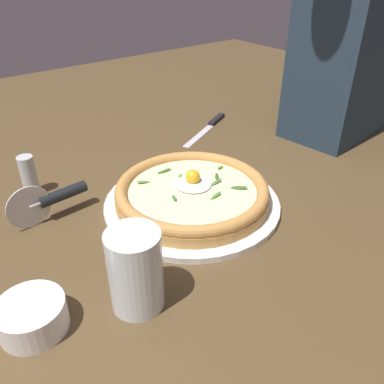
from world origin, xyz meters
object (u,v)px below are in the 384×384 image
object	(u,v)px
pizza	(192,192)
pepper_shaker	(29,175)
side_bowl	(32,316)
pizza_cutter	(52,198)
drinking_glass	(136,275)
table_knife	(211,125)

from	to	relation	value
pizza	pepper_shaker	size ratio (longest dim) A/B	3.57
side_bowl	pizza_cutter	world-z (taller)	pizza_cutter
side_bowl	pizza_cutter	distance (m)	0.26
pepper_shaker	drinking_glass	bearing A→B (deg)	2.41
pizza	pizza_cutter	xyz separation A→B (m)	(-0.13, -0.23, 0.01)
side_bowl	table_knife	size ratio (longest dim) A/B	0.40
side_bowl	table_knife	world-z (taller)	side_bowl
pizza_cutter	side_bowl	bearing A→B (deg)	-27.78
pizza_cutter	table_knife	bearing A→B (deg)	107.03
side_bowl	pizza_cutter	bearing A→B (deg)	152.22
side_bowl	drinking_glass	size ratio (longest dim) A/B	0.74
pizza	pepper_shaker	world-z (taller)	pepper_shaker
table_knife	drinking_glass	bearing A→B (deg)	-49.23
pizza_cutter	table_knife	xyz separation A→B (m)	(-0.16, 0.52, -0.04)
pizza	side_bowl	world-z (taller)	pizza
pizza	drinking_glass	xyz separation A→B (m)	(0.15, -0.21, 0.02)
pizza	pizza_cutter	size ratio (longest dim) A/B	1.94
table_knife	pepper_shaker	distance (m)	0.53
pizza_cutter	drinking_glass	size ratio (longest dim) A/B	1.24
drinking_glass	pepper_shaker	world-z (taller)	drinking_glass
table_knife	pizza	bearing A→B (deg)	-45.50
pizza	table_knife	xyz separation A→B (m)	(-0.29, 0.29, -0.03)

